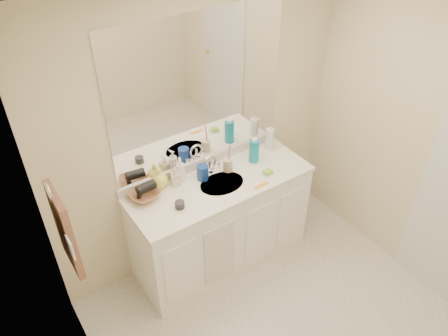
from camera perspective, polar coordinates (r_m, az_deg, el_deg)
ceiling at (r=2.04m, az=16.29°, el=16.95°), size 2.60×2.60×0.02m
wall_back at (r=3.47m, az=-3.03°, el=4.64°), size 2.60×0.02×2.40m
wall_right at (r=3.57m, az=27.02°, el=1.21°), size 0.02×2.60×2.40m
vanity_cabinet at (r=3.77m, az=-0.43°, el=-7.24°), size 1.50×0.55×0.85m
countertop at (r=3.48m, az=-0.46°, el=-2.03°), size 1.52×0.57×0.03m
backsplash at (r=3.62m, az=-2.76°, el=0.79°), size 1.52×0.03×0.08m
sink_basin at (r=3.46m, az=-0.28°, el=-2.16°), size 0.37×0.37×0.02m
faucet at (r=3.54m, az=-1.91°, el=0.20°), size 0.02×0.02×0.11m
mirror at (r=3.29m, az=-3.17°, el=9.91°), size 1.48×0.01×1.20m
blue_mug at (r=3.47m, az=-2.83°, el=-0.59°), size 0.12×0.12×0.13m
tan_cup at (r=3.56m, az=0.51°, el=0.42°), size 0.11×0.11×0.11m
toothbrush at (r=3.51m, az=0.65°, el=1.73°), size 0.01×0.04×0.21m
mouthwash_bottle at (r=3.65m, az=3.95°, el=2.26°), size 0.10×0.10×0.20m
clear_pump_bottle at (r=3.82m, az=5.96°, el=3.81°), size 0.09×0.09×0.20m
soap_dish at (r=3.56m, az=5.70°, el=-0.75°), size 0.10×0.08×0.01m
green_soap at (r=3.55m, az=5.72°, el=-0.50°), size 0.08×0.06×0.03m
orange_comb at (r=3.44m, az=4.85°, el=-2.29°), size 0.13×0.03×0.01m
dark_jar at (r=3.24m, az=-5.80°, el=-4.79°), size 0.10×0.10×0.05m
soap_bottle_white at (r=3.45m, az=-5.72°, el=-0.15°), size 0.10×0.10×0.21m
soap_bottle_cream at (r=3.42m, az=-6.38°, el=-1.05°), size 0.09×0.09×0.16m
soap_bottle_yellow at (r=3.41m, az=-8.46°, el=-1.26°), size 0.15×0.15×0.17m
wicker_basket at (r=3.36m, az=-10.35°, el=-3.45°), size 0.27×0.27×0.06m
hair_dryer at (r=3.33m, az=-10.16°, el=-2.51°), size 0.15×0.09×0.07m
towel_ring at (r=2.51m, az=-21.93°, el=-2.93°), size 0.01×0.11×0.11m
hand_towel at (r=2.70m, az=-20.09°, el=-7.68°), size 0.04×0.32×0.55m
switch_plate at (r=2.52m, az=-19.41°, el=-9.77°), size 0.01×0.08×0.13m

